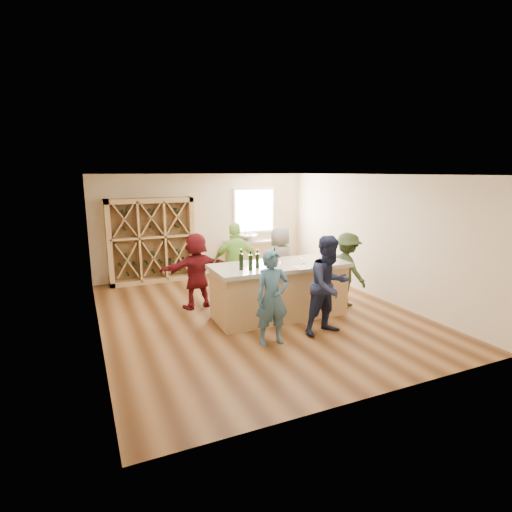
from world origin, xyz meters
name	(u,v)px	position (x,y,z in m)	size (l,w,h in m)	color
floor	(256,315)	(0.00, 0.00, -0.05)	(6.00, 7.00, 0.10)	brown
ceiling	(256,172)	(0.00, 0.00, 2.85)	(6.00, 7.00, 0.10)	white
wall_back	(204,225)	(0.00, 3.55, 1.40)	(6.00, 0.10, 2.80)	beige
wall_front	(376,295)	(0.00, -3.55, 1.40)	(6.00, 0.10, 2.80)	beige
wall_left	(91,260)	(-3.05, 0.00, 1.40)	(0.10, 7.00, 2.80)	beige
wall_right	(376,236)	(3.05, 0.00, 1.40)	(0.10, 7.00, 2.80)	beige
window_frame	(254,210)	(1.50, 3.47, 1.75)	(1.30, 0.06, 1.30)	white
window_pane	(254,211)	(1.50, 3.44, 1.75)	(1.18, 0.01, 1.18)	white
wine_rack	(151,241)	(-1.50, 3.27, 1.10)	(2.20, 0.45, 2.20)	#AB8551
back_counter_base	(255,257)	(1.40, 3.20, 0.43)	(1.60, 0.58, 0.86)	#AB8551
back_counter_top	(255,241)	(1.40, 3.20, 0.89)	(1.70, 0.62, 0.06)	#A09583
sink	(248,238)	(1.20, 3.20, 1.01)	(0.54, 0.54, 0.19)	silver
faucet	(246,235)	(1.20, 3.38, 1.07)	(0.02, 0.02, 0.30)	silver
tasting_counter_base	(279,292)	(0.36, -0.36, 0.50)	(2.60, 1.00, 1.00)	#AB8551
tasting_counter_top	(280,266)	(0.36, -0.36, 1.04)	(2.72, 1.12, 0.08)	#A09583
wine_bottle_a	(241,262)	(-0.52, -0.52, 1.23)	(0.08, 0.08, 0.31)	black
wine_bottle_b	(251,263)	(-0.38, -0.63, 1.23)	(0.07, 0.07, 0.29)	black
wine_bottle_c	(257,261)	(-0.19, -0.51, 1.22)	(0.07, 0.07, 0.28)	black
wine_bottle_d	(268,261)	(-0.01, -0.59, 1.22)	(0.07, 0.07, 0.28)	black
wine_bottle_e	(274,259)	(0.17, -0.50, 1.22)	(0.07, 0.07, 0.28)	black
wine_glass_a	(280,265)	(0.11, -0.84, 1.17)	(0.07, 0.07, 0.19)	white
wine_glass_b	(301,263)	(0.59, -0.81, 1.18)	(0.07, 0.07, 0.19)	white
wine_glass_c	(321,260)	(1.03, -0.78, 1.18)	(0.07, 0.07, 0.19)	white
wine_glass_d	(304,259)	(0.80, -0.55, 1.17)	(0.07, 0.07, 0.17)	white
wine_glass_e	(331,258)	(1.35, -0.66, 1.16)	(0.06, 0.06, 0.16)	white
tasting_menu_a	(273,270)	(0.00, -0.78, 1.08)	(0.24, 0.33, 0.00)	white
tasting_menu_b	(302,267)	(0.60, -0.81, 1.08)	(0.24, 0.33, 0.00)	white
tasting_menu_c	(325,264)	(1.15, -0.76, 1.08)	(0.23, 0.31, 0.00)	white
person_near_left	(272,298)	(-0.35, -1.47, 0.80)	(0.59, 0.43, 1.61)	#335972
person_near_right	(329,285)	(0.75, -1.50, 0.89)	(0.87, 0.48, 1.78)	#191E38
person_server	(347,269)	(2.01, -0.33, 0.79)	(1.03, 0.48, 1.59)	#263319
person_far_mid	(236,263)	(-0.13, 0.76, 0.90)	(1.05, 0.54, 1.79)	#8CC64C
person_far_right	(280,262)	(1.00, 0.84, 0.81)	(0.79, 0.52, 1.63)	slate
person_far_left	(197,270)	(-1.00, 0.83, 0.81)	(1.50, 0.54, 1.62)	#590F14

